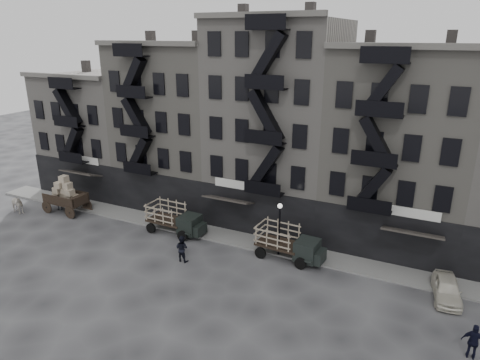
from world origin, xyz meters
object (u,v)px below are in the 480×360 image
at_px(stake_truck_west, 174,217).
at_px(pedestrian_west, 59,201).
at_px(stake_truck_east, 288,241).
at_px(policeman, 474,342).
at_px(wagon, 64,192).
at_px(pedestrian_mid, 182,248).
at_px(car_east, 447,289).
at_px(horse, 16,204).

xyz_separation_m(stake_truck_west, pedestrian_west, (-12.73, -0.60, -0.54)).
distance_m(stake_truck_east, pedestrian_west, 22.79).
relative_size(stake_truck_west, pedestrian_west, 2.79).
relative_size(stake_truck_east, policeman, 2.63).
distance_m(wagon, stake_truck_east, 21.87).
bearing_deg(pedestrian_mid, policeman, 174.65).
relative_size(stake_truck_west, car_east, 1.30).
bearing_deg(pedestrian_west, stake_truck_west, -19.11).
xyz_separation_m(horse, pedestrian_west, (3.04, 2.34, 0.05)).
distance_m(stake_truck_east, car_east, 10.81).
distance_m(wagon, pedestrian_mid, 15.30).
height_order(stake_truck_west, pedestrian_west, stake_truck_west).
distance_m(car_east, policeman, 5.42).
height_order(pedestrian_mid, policeman, pedestrian_mid).
height_order(wagon, pedestrian_mid, wagon).
xyz_separation_m(pedestrian_west, pedestrian_mid, (15.88, -3.13, 0.09)).
height_order(wagon, car_east, wagon).
bearing_deg(pedestrian_mid, stake_truck_east, -151.15).
xyz_separation_m(stake_truck_east, car_east, (10.77, -0.41, -0.79)).
distance_m(pedestrian_west, policeman, 35.23).
bearing_deg(stake_truck_west, horse, -168.07).
height_order(stake_truck_east, pedestrian_west, stake_truck_east).
distance_m(horse, pedestrian_mid, 18.94).
relative_size(stake_truck_east, pedestrian_mid, 2.59).
distance_m(wagon, pedestrian_west, 1.40).
xyz_separation_m(wagon, stake_truck_west, (11.81, 0.66, -0.52)).
bearing_deg(pedestrian_west, car_east, -21.49).
bearing_deg(pedestrian_west, stake_truck_east, -20.31).
bearing_deg(wagon, policeman, -8.41).
bearing_deg(wagon, stake_truck_west, 3.19).
bearing_deg(car_east, pedestrian_mid, -177.05).
bearing_deg(wagon, pedestrian_west, 175.96).
bearing_deg(car_east, stake_truck_west, 171.19).
bearing_deg(car_east, stake_truck_east, 170.15).
bearing_deg(stake_truck_east, wagon, -174.49).
height_order(wagon, stake_truck_east, wagon).
height_order(horse, pedestrian_mid, pedestrian_mid).
height_order(wagon, stake_truck_west, wagon).
relative_size(horse, stake_truck_east, 0.40).
xyz_separation_m(wagon, pedestrian_mid, (14.96, -3.06, -0.97)).
bearing_deg(pedestrian_west, wagon, -25.82).
distance_m(horse, car_east, 36.67).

